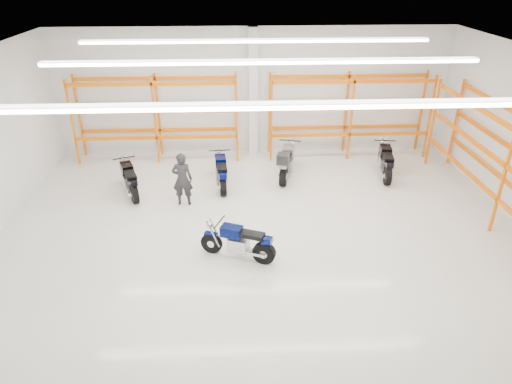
{
  "coord_description": "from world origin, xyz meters",
  "views": [
    {
      "loc": [
        -0.69,
        -10.09,
        6.48
      ],
      "look_at": [
        -0.16,
        0.5,
        1.06
      ],
      "focal_mm": 32.0,
      "sensor_mm": 36.0,
      "label": 1
    }
  ],
  "objects_px": {
    "motorcycle_main": "(241,243)",
    "structural_column": "(253,94)",
    "motorcycle_back_d": "(385,162)",
    "motorcycle_back_a": "(129,180)",
    "motorcycle_back_c": "(286,162)",
    "standing_man": "(182,179)",
    "motorcycle_back_b": "(221,172)"
  },
  "relations": [
    {
      "from": "motorcycle_main",
      "to": "structural_column",
      "type": "distance_m",
      "value": 7.02
    },
    {
      "from": "motorcycle_back_d",
      "to": "motorcycle_back_a",
      "type": "bearing_deg",
      "value": -173.6
    },
    {
      "from": "motorcycle_main",
      "to": "motorcycle_back_c",
      "type": "relative_size",
      "value": 0.81
    },
    {
      "from": "motorcycle_back_d",
      "to": "motorcycle_back_c",
      "type": "bearing_deg",
      "value": -179.79
    },
    {
      "from": "motorcycle_main",
      "to": "motorcycle_back_c",
      "type": "height_order",
      "value": "motorcycle_back_c"
    },
    {
      "from": "motorcycle_back_d",
      "to": "motorcycle_main",
      "type": "bearing_deg",
      "value": -137.27
    },
    {
      "from": "motorcycle_back_c",
      "to": "motorcycle_back_d",
      "type": "distance_m",
      "value": 3.29
    },
    {
      "from": "motorcycle_back_d",
      "to": "structural_column",
      "type": "xyz_separation_m",
      "value": [
        -4.28,
        2.25,
        1.76
      ]
    },
    {
      "from": "standing_man",
      "to": "motorcycle_back_a",
      "type": "bearing_deg",
      "value": -20.32
    },
    {
      "from": "motorcycle_back_b",
      "to": "structural_column",
      "type": "bearing_deg",
      "value": 67.69
    },
    {
      "from": "motorcycle_back_b",
      "to": "motorcycle_back_d",
      "type": "relative_size",
      "value": 0.96
    },
    {
      "from": "motorcycle_back_b",
      "to": "standing_man",
      "type": "height_order",
      "value": "standing_man"
    },
    {
      "from": "structural_column",
      "to": "standing_man",
      "type": "bearing_deg",
      "value": -119.64
    },
    {
      "from": "motorcycle_back_b",
      "to": "motorcycle_back_c",
      "type": "height_order",
      "value": "motorcycle_back_c"
    },
    {
      "from": "motorcycle_back_a",
      "to": "motorcycle_back_c",
      "type": "xyz_separation_m",
      "value": [
        4.92,
        0.91,
        0.09
      ]
    },
    {
      "from": "motorcycle_back_b",
      "to": "standing_man",
      "type": "relative_size",
      "value": 1.27
    },
    {
      "from": "motorcycle_main",
      "to": "standing_man",
      "type": "distance_m",
      "value": 3.3
    },
    {
      "from": "motorcycle_back_b",
      "to": "motorcycle_back_c",
      "type": "xyz_separation_m",
      "value": [
        2.12,
        0.49,
        0.09
      ]
    },
    {
      "from": "motorcycle_back_c",
      "to": "motorcycle_back_d",
      "type": "relative_size",
      "value": 1.06
    },
    {
      "from": "motorcycle_main",
      "to": "structural_column",
      "type": "xyz_separation_m",
      "value": [
        0.6,
        6.76,
        1.81
      ]
    },
    {
      "from": "motorcycle_main",
      "to": "motorcycle_back_b",
      "type": "height_order",
      "value": "motorcycle_back_b"
    },
    {
      "from": "motorcycle_back_c",
      "to": "motorcycle_back_d",
      "type": "height_order",
      "value": "motorcycle_back_c"
    },
    {
      "from": "structural_column",
      "to": "motorcycle_back_a",
      "type": "bearing_deg",
      "value": -141.06
    },
    {
      "from": "motorcycle_back_a",
      "to": "motorcycle_back_b",
      "type": "distance_m",
      "value": 2.83
    },
    {
      "from": "motorcycle_back_d",
      "to": "structural_column",
      "type": "distance_m",
      "value": 5.15
    },
    {
      "from": "motorcycle_back_d",
      "to": "standing_man",
      "type": "height_order",
      "value": "standing_man"
    },
    {
      "from": "motorcycle_main",
      "to": "motorcycle_back_d",
      "type": "bearing_deg",
      "value": 42.73
    },
    {
      "from": "motorcycle_back_a",
      "to": "motorcycle_back_d",
      "type": "distance_m",
      "value": 8.26
    },
    {
      "from": "motorcycle_back_c",
      "to": "motorcycle_back_d",
      "type": "xyz_separation_m",
      "value": [
        3.29,
        0.01,
        -0.07
      ]
    },
    {
      "from": "motorcycle_back_b",
      "to": "motorcycle_back_c",
      "type": "bearing_deg",
      "value": 13.12
    },
    {
      "from": "structural_column",
      "to": "motorcycle_back_d",
      "type": "bearing_deg",
      "value": -27.77
    },
    {
      "from": "motorcycle_back_a",
      "to": "motorcycle_back_c",
      "type": "relative_size",
      "value": 0.87
    }
  ]
}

